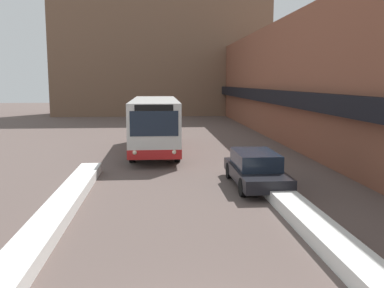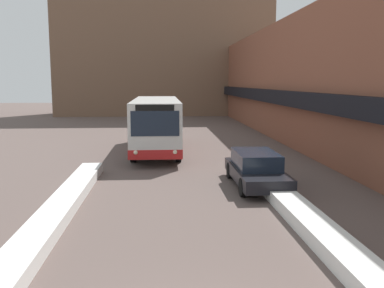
{
  "view_description": "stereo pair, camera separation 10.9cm",
  "coord_description": "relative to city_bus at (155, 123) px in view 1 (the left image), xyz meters",
  "views": [
    {
      "loc": [
        -0.58,
        -5.48,
        4.04
      ],
      "look_at": [
        0.56,
        8.64,
        1.98
      ],
      "focal_mm": 40.0,
      "sensor_mm": 36.0,
      "label": 1
    },
    {
      "loc": [
        -0.47,
        -5.49,
        4.04
      ],
      "look_at": [
        0.56,
        8.64,
        1.98
      ],
      "focal_mm": 40.0,
      "sensor_mm": 36.0,
      "label": 2
    }
  ],
  "objects": [
    {
      "name": "snow_bank_right",
      "position": [
        4.35,
        -13.31,
        -1.48
      ],
      "size": [
        0.9,
        19.91,
        0.41
      ],
      "color": "silver",
      "rests_on": "ground_plane"
    },
    {
      "name": "building_backdrop_far",
      "position": [
        0.75,
        29.8,
        7.55
      ],
      "size": [
        26.0,
        8.0,
        18.47
      ],
      "color": "brown",
      "rests_on": "ground_plane"
    },
    {
      "name": "city_bus",
      "position": [
        0.0,
        0.0,
        0.0
      ],
      "size": [
        2.56,
        10.41,
        3.06
      ],
      "color": "silver",
      "rests_on": "ground_plane"
    },
    {
      "name": "parked_car_front",
      "position": [
        3.95,
        -8.58,
        -0.99
      ],
      "size": [
        1.79,
        4.7,
        1.35
      ],
      "color": "black",
      "rests_on": "ground_plane"
    },
    {
      "name": "building_row_right",
      "position": [
        10.72,
        4.81,
        2.38
      ],
      "size": [
        5.5,
        60.0,
        8.15
      ],
      "color": "brown",
      "rests_on": "ground_plane"
    },
    {
      "name": "snow_bank_left",
      "position": [
        -2.85,
        -13.76,
        -1.48
      ],
      "size": [
        0.9,
        16.92,
        0.4
      ],
      "color": "silver",
      "rests_on": "ground_plane"
    }
  ]
}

